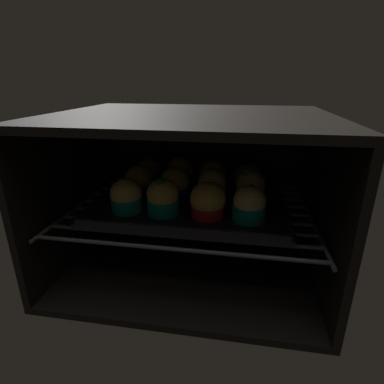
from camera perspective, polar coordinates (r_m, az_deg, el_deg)
The scene contains 15 objects.
oven_cavity at distance 75.10cm, azimuth 0.37°, elevation 0.67°, with size 59.00×47.00×37.00cm.
oven_rack at distance 72.45cm, azimuth -0.17°, elevation -2.98°, with size 54.80×42.00×0.80cm.
baking_tray at distance 73.24cm, azimuth 0.00°, elevation -1.80°, with size 43.16×34.40×2.20cm.
muffin_row0_col0 at distance 67.33cm, azimuth -12.18°, elevation -0.91°, with size 6.92×6.92×7.32cm.
muffin_row0_col1 at distance 64.68cm, azimuth -5.48°, elevation -1.09°, with size 6.79×6.79×8.23cm.
muffin_row0_col2 at distance 63.18cm, azimuth 2.95°, elevation -1.81°, with size 7.38×7.38×7.59cm.
muffin_row0_col3 at distance 62.65cm, azimuth 10.67°, elevation -2.35°, with size 6.77×6.77×7.35cm.
muffin_row1_col0 at distance 75.35cm, azimuth -9.81°, elevation 1.76°, with size 7.20×7.20×7.70cm.
muffin_row1_col1 at distance 72.37cm, azimuth -3.25°, elevation 1.33°, with size 7.08×7.08×7.91cm.
muffin_row1_col2 at distance 70.99cm, azimuth 3.74°, elevation 1.02°, with size 6.77×6.77×7.83cm.
muffin_row1_col3 at distance 70.92cm, azimuth 10.78°, elevation 0.73°, with size 6.77×6.77×8.60cm.
muffin_row2_col0 at distance 82.92cm, azimuth -7.99°, elevation 3.55°, with size 6.77×6.77×7.48cm.
muffin_row2_col1 at distance 80.77cm, azimuth -2.19°, elevation 3.56°, with size 7.16×7.16×8.12cm.
muffin_row2_col2 at distance 79.70cm, azimuth 3.90°, elevation 3.01°, with size 6.83×6.83×7.55cm.
muffin_row2_col3 at distance 79.04cm, azimuth 10.30°, elevation 2.39°, with size 6.77×6.77×7.28cm.
Camera 1 is at (11.32, -43.55, 42.32)cm, focal length 28.52 mm.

